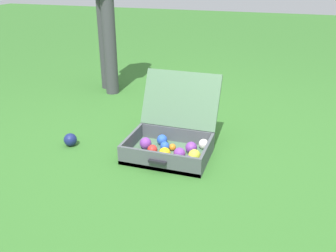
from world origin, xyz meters
TOP-DOWN VIEW (x-y plane):
  - ground_plane at (0.00, 0.00)m, footprint 16.00×16.00m
  - open_suitcase at (-0.04, -0.00)m, footprint 0.52×0.58m
  - stray_ball_on_grass at (-0.73, -0.12)m, footprint 0.09×0.09m

SIDE VIEW (x-z plane):
  - ground_plane at x=0.00m, z-range 0.00..0.00m
  - stray_ball_on_grass at x=-0.73m, z-range 0.00..0.09m
  - open_suitcase at x=-0.04m, z-range -0.13..0.34m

